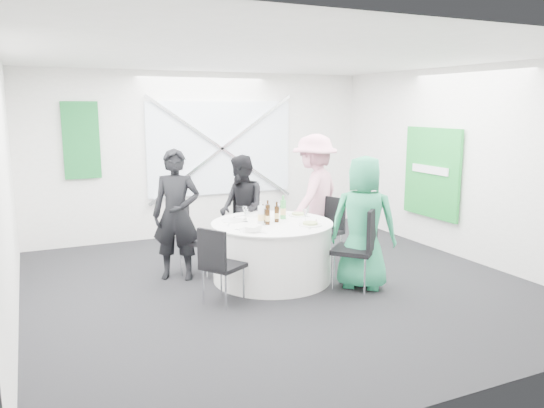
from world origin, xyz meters
name	(u,v)px	position (x,y,z in m)	size (l,w,h in m)	color
floor	(279,284)	(0.00, 0.00, 0.00)	(6.00, 6.00, 0.00)	black
ceiling	(279,57)	(0.00, 0.00, 2.80)	(6.00, 6.00, 0.00)	silver
wall_back	(204,154)	(0.00, 3.00, 1.40)	(6.00, 6.00, 0.00)	white
wall_front	(459,223)	(0.00, -3.00, 1.40)	(6.00, 6.00, 0.00)	white
wall_left	(6,191)	(-3.00, 0.00, 1.40)	(6.00, 6.00, 0.00)	white
wall_right	(464,164)	(3.00, 0.00, 1.40)	(6.00, 6.00, 0.00)	white
window_panel	(221,148)	(0.30, 2.96, 1.50)	(2.60, 0.03, 1.60)	silver
window_brace_a	(222,148)	(0.30, 2.92, 1.50)	(0.05, 0.05, 3.16)	silver
window_brace_b	(222,148)	(0.30, 2.92, 1.50)	(0.05, 0.05, 3.16)	silver
green_banner	(81,140)	(-2.00, 2.95, 1.70)	(0.55, 0.04, 1.20)	#146628
green_sign	(432,173)	(2.94, 0.60, 1.20)	(0.05, 1.20, 1.40)	green
banquet_table	(272,251)	(0.00, 0.20, 0.38)	(1.56, 1.56, 0.76)	silver
chair_back	(248,219)	(0.16, 1.38, 0.56)	(0.49, 0.50, 0.96)	black
chair_back_left	(191,234)	(-0.88, 0.85, 0.55)	(0.60, 0.60, 0.94)	black
chair_back_right	(328,225)	(1.06, 0.57, 0.55)	(0.55, 0.54, 0.94)	black
chair_front_right	(361,242)	(0.79, -0.65, 0.61)	(0.66, 0.66, 1.03)	black
chair_front_left	(219,260)	(-0.93, -0.37, 0.53)	(0.57, 0.56, 0.90)	black
person_man_back_left	(176,215)	(-1.10, 0.77, 0.85)	(0.62, 0.41, 1.70)	black
person_man_back	(242,208)	(-0.01, 1.21, 0.77)	(0.75, 0.41, 1.54)	black
person_woman_pink	(314,196)	(1.04, 0.94, 0.91)	(1.18, 0.55, 1.83)	pink
person_woman_green	(363,223)	(0.89, -0.55, 0.82)	(0.81, 0.52, 1.65)	#289463
plate_back	(254,215)	(-0.05, 0.69, 0.77)	(0.25, 0.25, 0.01)	white
plate_back_left	(233,220)	(-0.43, 0.49, 0.77)	(0.30, 0.30, 0.01)	white
plate_back_right	(298,215)	(0.50, 0.43, 0.78)	(0.26, 0.26, 0.04)	white
plate_front_right	(310,224)	(0.36, -0.15, 0.78)	(0.29, 0.29, 0.04)	white
plate_front_left	(250,230)	(-0.43, -0.10, 0.77)	(0.26, 0.26, 0.01)	white
napkin	(253,228)	(-0.41, -0.16, 0.80)	(0.20, 0.13, 0.06)	silver
beer_bottle_a	(263,216)	(-0.12, 0.22, 0.85)	(0.06, 0.06, 0.25)	#391F0A
beer_bottle_b	(268,212)	(0.02, 0.38, 0.86)	(0.06, 0.06, 0.26)	#391F0A
beer_bottle_c	(277,214)	(0.06, 0.19, 0.86)	(0.06, 0.06, 0.27)	#391F0A
beer_bottle_d	(267,217)	(-0.10, 0.11, 0.86)	(0.06, 0.06, 0.26)	#391F0A
green_water_bottle	(283,210)	(0.22, 0.34, 0.88)	(0.08, 0.08, 0.31)	green
clear_water_bottle	(261,216)	(-0.18, 0.13, 0.88)	(0.08, 0.08, 0.30)	silver
wine_glass_a	(305,213)	(0.38, 0.01, 0.88)	(0.07, 0.07, 0.17)	white
wine_glass_b	(245,210)	(-0.24, 0.53, 0.88)	(0.07, 0.07, 0.17)	white
wine_glass_c	(246,212)	(-0.29, 0.38, 0.88)	(0.07, 0.07, 0.17)	white
wine_glass_d	(278,207)	(0.24, 0.51, 0.88)	(0.07, 0.07, 0.17)	white
fork_a	(263,213)	(0.12, 0.76, 0.76)	(0.01, 0.15, 0.01)	silver
knife_a	(241,216)	(-0.22, 0.73, 0.76)	(0.01, 0.15, 0.01)	silver
fork_b	(240,230)	(-0.53, -0.02, 0.76)	(0.01, 0.15, 0.01)	silver
knife_b	(261,232)	(-0.35, -0.25, 0.76)	(0.01, 0.15, 0.01)	silver
fork_c	(233,218)	(-0.36, 0.65, 0.76)	(0.01, 0.15, 0.01)	silver
knife_c	(228,225)	(-0.57, 0.27, 0.76)	(0.01, 0.15, 0.01)	silver
fork_d	(305,216)	(0.56, 0.35, 0.76)	(0.01, 0.15, 0.01)	silver
knife_d	(286,214)	(0.40, 0.61, 0.76)	(0.01, 0.15, 0.01)	silver
fork_e	(310,228)	(0.28, -0.30, 0.76)	(0.01, 0.15, 0.01)	silver
knife_e	(316,221)	(0.55, 0.03, 0.76)	(0.01, 0.15, 0.01)	silver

